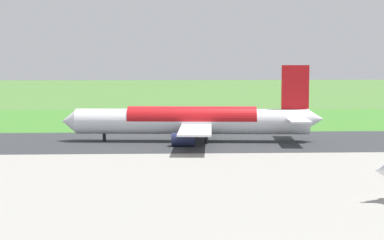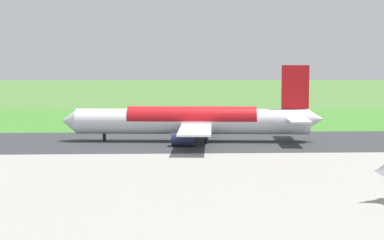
% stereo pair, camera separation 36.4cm
% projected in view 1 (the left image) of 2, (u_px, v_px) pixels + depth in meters
% --- Properties ---
extents(ground_plane, '(800.00, 800.00, 0.00)m').
position_uv_depth(ground_plane, '(261.00, 141.00, 133.47)').
color(ground_plane, '#477233').
extents(runway_asphalt, '(600.00, 34.35, 0.06)m').
position_uv_depth(runway_asphalt, '(261.00, 141.00, 133.47)').
color(runway_asphalt, '#2D3033').
rests_on(runway_asphalt, ground).
extents(apron_concrete, '(440.00, 110.00, 0.05)m').
position_uv_depth(apron_concrete, '(355.00, 220.00, 68.06)').
color(apron_concrete, gray).
rests_on(apron_concrete, ground).
extents(grass_verge_foreground, '(600.00, 80.00, 0.04)m').
position_uv_depth(grass_verge_foreground, '(236.00, 121.00, 177.86)').
color(grass_verge_foreground, '#3C782B').
rests_on(grass_verge_foreground, ground).
extents(airliner_main, '(54.15, 44.32, 15.88)m').
position_uv_depth(airliner_main, '(194.00, 121.00, 132.41)').
color(airliner_main, white).
rests_on(airliner_main, ground).
extents(no_stopping_sign, '(0.60, 0.10, 2.66)m').
position_uv_depth(no_stopping_sign, '(238.00, 117.00, 173.38)').
color(no_stopping_sign, slate).
rests_on(no_stopping_sign, ground).
extents(traffic_cone_orange, '(0.40, 0.40, 0.55)m').
position_uv_depth(traffic_cone_orange, '(211.00, 119.00, 179.61)').
color(traffic_cone_orange, orange).
rests_on(traffic_cone_orange, ground).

